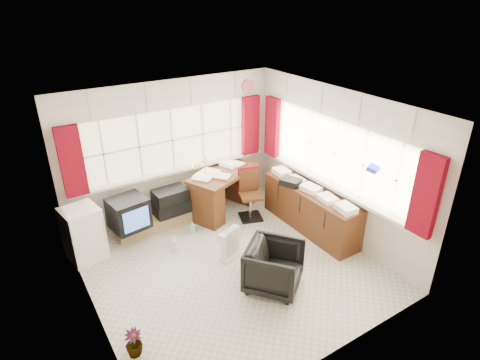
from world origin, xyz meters
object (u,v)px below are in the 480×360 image
at_px(office_chair, 274,267).
at_px(crt_tv, 129,213).
at_px(credenza, 310,209).
at_px(mini_fridge, 83,234).
at_px(radiator, 230,247).
at_px(task_chair, 249,191).
at_px(tv_bench, 155,220).
at_px(desk, 224,189).
at_px(desk_lamp, 205,163).

xyz_separation_m(office_chair, crt_tv, (-1.31, 2.25, 0.17)).
distance_m(credenza, mini_fridge, 3.74).
bearing_deg(radiator, crt_tv, 130.26).
height_order(task_chair, mini_fridge, task_chair).
distance_m(task_chair, credenza, 1.15).
xyz_separation_m(tv_bench, mini_fridge, (-1.25, -0.28, 0.31)).
relative_size(radiator, mini_fridge, 0.61).
height_order(office_chair, credenza, credenza).
xyz_separation_m(desk, tv_bench, (-1.33, 0.17, -0.32)).
bearing_deg(task_chair, desk_lamp, 148.70).
xyz_separation_m(tv_bench, crt_tv, (-0.49, -0.17, 0.39)).
distance_m(radiator, tv_bench, 1.65).
bearing_deg(crt_tv, desk_lamp, 0.28).
bearing_deg(radiator, task_chair, 43.78).
bearing_deg(mini_fridge, tv_bench, 12.44).
xyz_separation_m(desk, task_chair, (0.30, -0.41, 0.06)).
relative_size(radiator, tv_bench, 0.38).
bearing_deg(tv_bench, radiator, -66.92).
distance_m(office_chair, crt_tv, 2.61).
relative_size(office_chair, credenza, 0.38).
height_order(desk, credenza, credenza).
bearing_deg(tv_bench, desk, -7.13).
height_order(radiator, mini_fridge, mini_fridge).
bearing_deg(radiator, desk_lamp, 76.99).
distance_m(desk, radiator, 1.53).
distance_m(task_chair, mini_fridge, 2.90).
bearing_deg(crt_tv, radiator, -49.74).
height_order(crt_tv, mini_fridge, mini_fridge).
bearing_deg(radiator, tv_bench, 113.08).
height_order(office_chair, crt_tv, crt_tv).
bearing_deg(tv_bench, task_chair, -19.44).
distance_m(desk_lamp, mini_fridge, 2.30).
height_order(task_chair, tv_bench, task_chair).
bearing_deg(tv_bench, mini_fridge, -167.56).
bearing_deg(task_chair, crt_tv, 169.29).
distance_m(task_chair, office_chair, 2.02).
bearing_deg(mini_fridge, office_chair, -46.01).
height_order(desk_lamp, credenza, desk_lamp).
xyz_separation_m(desk, mini_fridge, (-2.58, -0.11, -0.01)).
bearing_deg(desk_lamp, task_chair, -31.30).
bearing_deg(credenza, desk_lamp, 134.27).
height_order(tv_bench, crt_tv, crt_tv).
height_order(desk, tv_bench, desk).
bearing_deg(credenza, desk, 124.99).
relative_size(credenza, tv_bench, 1.43).
bearing_deg(desk, crt_tv, -179.75).
height_order(office_chair, tv_bench, office_chair).
bearing_deg(mini_fridge, desk, 2.42).
bearing_deg(radiator, mini_fridge, 146.76).
xyz_separation_m(credenza, tv_bench, (-2.28, 1.52, -0.27)).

